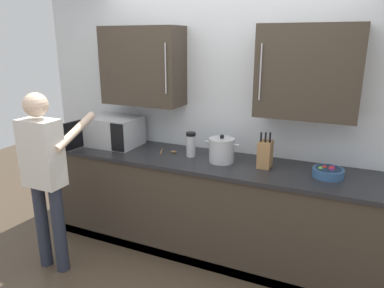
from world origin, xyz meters
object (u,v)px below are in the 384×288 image
(microwave_oven, at_px, (111,131))
(fruit_bowl, at_px, (328,172))
(person_figure, at_px, (44,168))
(thermos_flask, at_px, (191,144))
(wooden_spoon, at_px, (168,152))
(knife_block, at_px, (265,154))
(stock_pot, at_px, (222,150))

(microwave_oven, distance_m, fruit_bowl, 2.15)
(person_figure, bearing_deg, thermos_flask, 42.03)
(microwave_oven, xyz_separation_m, thermos_flask, (0.92, -0.00, -0.03))
(thermos_flask, relative_size, person_figure, 0.15)
(wooden_spoon, xyz_separation_m, person_figure, (-0.72, -0.88, 0.01))
(microwave_oven, relative_size, person_figure, 0.48)
(knife_block, xyz_separation_m, wooden_spoon, (-0.96, 0.01, -0.11))
(microwave_oven, xyz_separation_m, wooden_spoon, (0.66, 0.01, -0.14))
(knife_block, bearing_deg, stock_pot, -176.05)
(wooden_spoon, xyz_separation_m, stock_pot, (0.57, -0.04, 0.10))
(microwave_oven, height_order, knife_block, knife_block)
(wooden_spoon, bearing_deg, fruit_bowl, -1.19)
(microwave_oven, xyz_separation_m, person_figure, (-0.05, -0.87, -0.13))
(microwave_oven, relative_size, fruit_bowl, 3.12)
(fruit_bowl, relative_size, person_figure, 0.15)
(fruit_bowl, bearing_deg, thermos_flask, 179.11)
(microwave_oven, relative_size, thermos_flask, 3.31)
(knife_block, xyz_separation_m, thermos_flask, (-0.71, 0.00, -0.00))
(thermos_flask, distance_m, stock_pot, 0.32)
(thermos_flask, distance_m, person_figure, 1.31)
(microwave_oven, distance_m, wooden_spoon, 0.68)
(fruit_bowl, bearing_deg, stock_pot, -179.48)
(thermos_flask, xyz_separation_m, fruit_bowl, (1.23, -0.02, -0.08))
(microwave_oven, bearing_deg, thermos_flask, -0.16)
(person_figure, bearing_deg, knife_block, 27.48)
(microwave_oven, height_order, wooden_spoon, microwave_oven)
(knife_block, distance_m, stock_pot, 0.39)
(thermos_flask, bearing_deg, microwave_oven, 179.84)
(thermos_flask, xyz_separation_m, person_figure, (-0.97, -0.87, -0.10))
(knife_block, relative_size, person_figure, 0.20)
(fruit_bowl, distance_m, wooden_spoon, 1.49)
(wooden_spoon, relative_size, stock_pot, 0.59)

